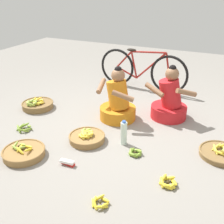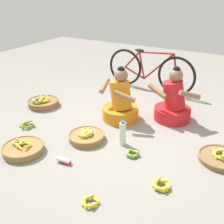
# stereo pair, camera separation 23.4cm
# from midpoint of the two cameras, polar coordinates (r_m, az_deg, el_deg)

# --- Properties ---
(ground_plane) EXTENTS (10.00, 10.00, 0.00)m
(ground_plane) POSITION_cam_midpoint_polar(r_m,az_deg,el_deg) (3.74, -0.49, -3.66)
(ground_plane) COLOR gray
(vendor_woman_front) EXTENTS (0.66, 0.53, 0.79)m
(vendor_woman_front) POSITION_cam_midpoint_polar(r_m,az_deg,el_deg) (3.92, -0.53, 1.90)
(vendor_woman_front) COLOR orange
(vendor_woman_front) RESTS_ON ground
(vendor_woman_behind) EXTENTS (0.72, 0.52, 0.79)m
(vendor_woman_behind) POSITION_cam_midpoint_polar(r_m,az_deg,el_deg) (4.03, 10.20, 2.14)
(vendor_woman_behind) COLOR red
(vendor_woman_behind) RESTS_ON ground
(bicycle_leaning) EXTENTS (1.70, 0.14, 0.73)m
(bicycle_leaning) POSITION_cam_midpoint_polar(r_m,az_deg,el_deg) (5.08, 4.87, 8.70)
(bicycle_leaning) COLOR black
(bicycle_leaning) RESTS_ON ground
(banana_basket_front_left) EXTENTS (0.46, 0.46, 0.15)m
(banana_basket_front_left) POSITION_cam_midpoint_polar(r_m,az_deg,el_deg) (3.49, -7.15, -5.22)
(banana_basket_front_left) COLOR olive
(banana_basket_front_left) RESTS_ON ground
(banana_basket_front_center) EXTENTS (0.49, 0.49, 0.17)m
(banana_basket_front_center) POSITION_cam_midpoint_polar(r_m,az_deg,el_deg) (4.52, -16.64, 1.45)
(banana_basket_front_center) COLOR brown
(banana_basket_front_center) RESTS_ON ground
(banana_basket_back_center) EXTENTS (0.49, 0.49, 0.14)m
(banana_basket_back_center) POSITION_cam_midpoint_polar(r_m,az_deg,el_deg) (3.38, -19.75, -7.88)
(banana_basket_back_center) COLOR olive
(banana_basket_back_center) RESTS_ON ground
(banana_basket_near_bicycle) EXTENTS (0.50, 0.50, 0.14)m
(banana_basket_near_bicycle) POSITION_cam_midpoint_polar(r_m,az_deg,el_deg) (3.39, 19.86, -8.02)
(banana_basket_near_bicycle) COLOR brown
(banana_basket_near_bicycle) RESTS_ON ground
(loose_bananas_near_vendor) EXTENTS (0.18, 0.19, 0.08)m
(loose_bananas_near_vendor) POSITION_cam_midpoint_polar(r_m,az_deg,el_deg) (3.22, 2.74, -8.47)
(loose_bananas_near_vendor) COLOR olive
(loose_bananas_near_vendor) RESTS_ON ground
(loose_bananas_back_left) EXTENTS (0.19, 0.19, 0.08)m
(loose_bananas_back_left) POSITION_cam_midpoint_polar(r_m,az_deg,el_deg) (2.61, -5.24, -18.24)
(loose_bananas_back_left) COLOR yellow
(loose_bananas_back_left) RESTS_ON ground
(loose_bananas_mid_left) EXTENTS (0.23, 0.23, 0.09)m
(loose_bananas_mid_left) POSITION_cam_midpoint_polar(r_m,az_deg,el_deg) (3.94, -19.43, -3.17)
(loose_bananas_mid_left) COLOR olive
(loose_bananas_mid_left) RESTS_ON ground
(loose_bananas_mid_right) EXTENTS (0.21, 0.21, 0.09)m
(loose_bananas_mid_right) POSITION_cam_midpoint_polar(r_m,az_deg,el_deg) (2.83, 9.15, -14.31)
(loose_bananas_mid_right) COLOR yellow
(loose_bananas_mid_right) RESTS_ON ground
(water_bottle) EXTENTS (0.08, 0.08, 0.32)m
(water_bottle) POSITION_cam_midpoint_polar(r_m,az_deg,el_deg) (3.35, 0.45, -4.44)
(water_bottle) COLOR silver
(water_bottle) RESTS_ON ground
(packet_carton_stack) EXTENTS (0.17, 0.08, 0.06)m
(packet_carton_stack) POSITION_cam_midpoint_polar(r_m,az_deg,el_deg) (3.11, -11.37, -10.27)
(packet_carton_stack) COLOR red
(packet_carton_stack) RESTS_ON ground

